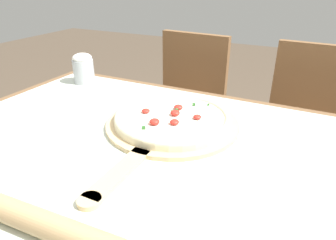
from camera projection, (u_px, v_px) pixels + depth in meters
name	position (u px, v px, depth m)	size (l,w,h in m)	color
dining_table	(169.00, 185.00, 0.81)	(1.45, 0.91, 0.75)	brown
towel_cloth	(169.00, 152.00, 0.77)	(1.37, 0.83, 0.00)	silver
pizza_peel	(169.00, 126.00, 0.88)	(0.39, 0.60, 0.01)	#D6B784
pizza	(172.00, 118.00, 0.89)	(0.34, 0.34, 0.04)	beige
rolling_pin	(40.00, 222.00, 0.51)	(0.46, 0.06, 0.05)	tan
chair_left	(185.00, 105.00, 1.65)	(0.43, 0.43, 0.89)	brown
chair_right	(304.00, 128.00, 1.40)	(0.43, 0.43, 0.89)	brown
flour_cup	(83.00, 68.00, 1.22)	(0.08, 0.08, 0.12)	#B2B7BC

